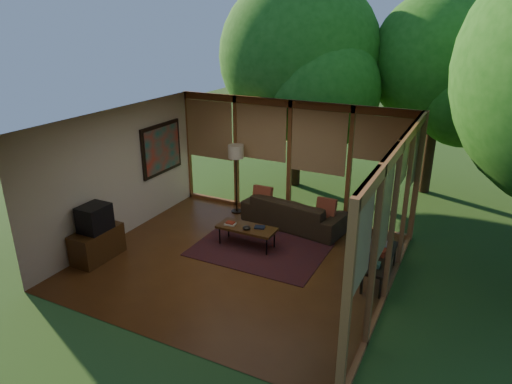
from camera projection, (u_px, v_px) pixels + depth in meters
The scene contains 25 objects.
floor at pixel (237, 262), 8.67m from camera, with size 5.50×5.50×0.00m, color brown.
ceiling at pixel (235, 122), 7.71m from camera, with size 5.50×5.50×0.00m, color white.
wall_left at pixel (119, 174), 9.34m from camera, with size 0.04×5.00×2.70m, color beige.
wall_front at pixel (146, 257), 6.10m from camera, with size 5.50×0.04×2.70m, color beige.
window_wall_back at pixel (290, 160), 10.28m from camera, with size 5.50×0.12×2.70m, color brown.
window_wall_right at pixel (392, 225), 7.04m from camera, with size 0.12×5.00×2.70m, color brown.
tree_nw at pixel (299, 57), 11.59m from camera, with size 4.09×4.09×5.48m.
tree_ne at pixel (442, 61), 11.04m from camera, with size 3.42×3.42×5.08m.
rug at pixel (259, 249), 9.15m from camera, with size 2.57×1.82×0.01m, color maroon.
sofa at pixel (294, 212), 10.08m from camera, with size 2.29×0.89×0.67m, color #322719.
pillow_left at pixel (263, 196), 10.26m from camera, with size 0.44×0.15×0.44m, color maroon.
pillow_right at pixel (326, 208), 9.64m from camera, with size 0.41×0.14×0.41m, color maroon.
ct_book_lower at pixel (230, 224), 9.24m from camera, with size 0.21×0.16×0.03m, color beige.
ct_book_upper at pixel (230, 223), 9.23m from camera, with size 0.17×0.13×0.03m, color maroon.
ct_book_side at pixel (260, 227), 9.10m from camera, with size 0.21×0.15×0.03m, color black.
ct_bowl at pixel (247, 228), 9.03m from camera, with size 0.16×0.16×0.07m, color black.
media_cabinet at pixel (97, 244), 8.72m from camera, with size 0.50×1.00×0.60m, color #4C2F14.
television at pixel (95, 218), 8.52m from camera, with size 0.45×0.55×0.50m, color black.
console_book_a at pixel (368, 263), 7.68m from camera, with size 0.21×0.15×0.08m, color #355E51.
console_book_b at pixel (374, 250), 8.05m from camera, with size 0.24×0.18×0.11m, color maroon.
console_book_c at pixel (379, 242), 8.39m from camera, with size 0.22×0.16×0.06m, color beige.
floor_lamp at pixel (236, 155), 10.43m from camera, with size 0.36×0.36×1.65m.
coffee_table at pixel (247, 228), 9.16m from camera, with size 1.20×0.50×0.43m.
side_console at pixel (373, 257), 8.04m from camera, with size 0.60×1.40×0.46m.
wall_painting at pixel (162, 149), 10.42m from camera, with size 0.06×1.35×1.15m.
Camera 1 is at (3.74, -6.65, 4.35)m, focal length 32.00 mm.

